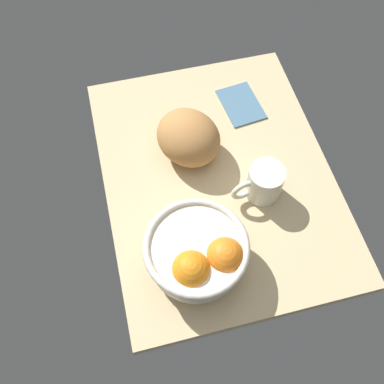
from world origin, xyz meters
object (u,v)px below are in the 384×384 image
fruit_bowl (199,254)px  napkin_folded (241,104)px  bread_loaf (188,137)px  mug (263,183)px

fruit_bowl → napkin_folded: fruit_bowl is taller
bread_loaf → napkin_folded: 20.75cm
bread_loaf → mug: bearing=-138.6°
fruit_bowl → bread_loaf: size_ratio=1.31×
fruit_bowl → mug: 23.08cm
fruit_bowl → bread_loaf: fruit_bowl is taller
fruit_bowl → mug: bearing=-53.5°
bread_loaf → mug: bread_loaf is taller
mug → fruit_bowl: bearing=126.5°
fruit_bowl → napkin_folded: (40.05, -21.75, -6.08)cm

